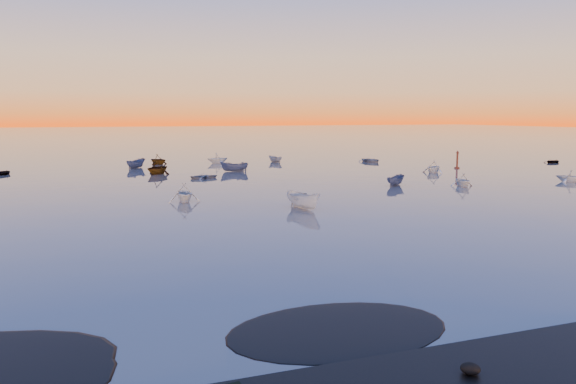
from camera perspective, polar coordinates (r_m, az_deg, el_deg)
name	(u,v)px	position (r m, az deg, el deg)	size (l,w,h in m)	color
ground	(174,155)	(121.14, -11.50, 3.71)	(600.00, 600.00, 0.00)	#696058
mud_lobes	(542,307)	(27.61, 24.40, -10.58)	(140.00, 6.00, 0.07)	black
moored_fleet	(231,178)	(75.25, -5.85, 1.39)	(124.00, 58.00, 1.20)	white
boat_near_center	(395,186)	(68.43, 10.85, 0.65)	(3.60, 1.52, 1.25)	#364367
boat_near_right	(569,182)	(79.49, 26.63, 0.94)	(3.27, 1.47, 1.15)	white
channel_marker	(457,161)	(92.81, 16.81, 3.03)	(0.83, 0.83, 2.95)	#4A1A0F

